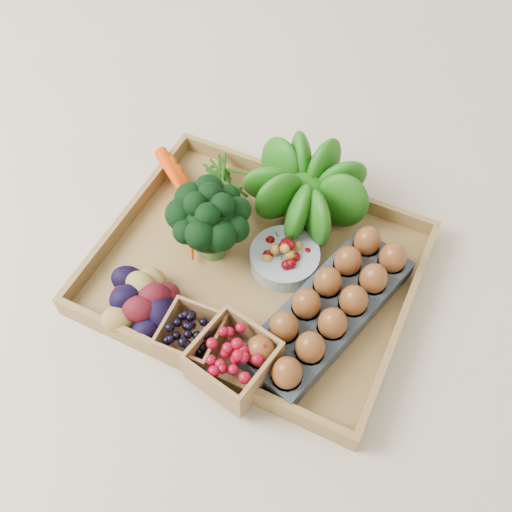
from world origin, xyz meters
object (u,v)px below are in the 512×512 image
at_px(broccoli, 212,233).
at_px(egg_carton, 328,312).
at_px(tray, 256,272).
at_px(cherry_bowl, 285,258).

height_order(broccoli, egg_carton, broccoli).
xyz_separation_m(broccoli, egg_carton, (0.24, -0.04, -0.04)).
bearing_deg(broccoli, tray, -1.63).
height_order(cherry_bowl, egg_carton, egg_carton).
relative_size(tray, broccoli, 3.75).
bearing_deg(egg_carton, tray, -177.12).
bearing_deg(cherry_bowl, egg_carton, -32.49).
bearing_deg(tray, broccoli, 178.37).
height_order(broccoli, cherry_bowl, broccoli).
relative_size(broccoli, egg_carton, 0.43).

